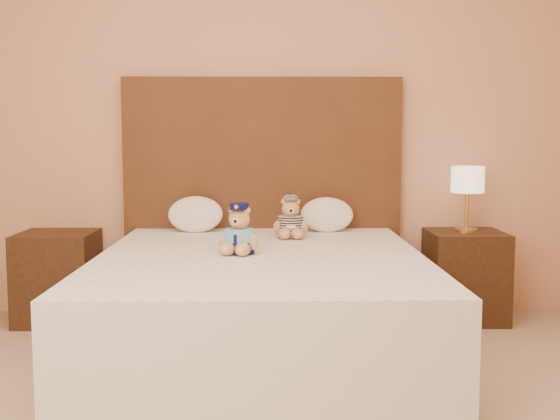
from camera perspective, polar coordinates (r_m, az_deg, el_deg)
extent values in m
cube|color=tan|center=(4.49, -1.45, 8.80)|extent=(4.00, 0.04, 2.70)
cube|color=white|center=(3.57, -1.56, -9.93)|extent=(1.60, 2.00, 0.30)
cube|color=white|center=(3.51, -1.57, -5.61)|extent=(1.60, 2.00, 0.25)
cube|color=#4E2E17|center=(4.46, -1.44, 1.11)|extent=(1.75, 0.08, 1.50)
cube|color=#392312|center=(4.51, -17.61, -5.22)|extent=(0.45, 0.45, 0.55)
cube|color=#392312|center=(4.49, 14.80, -5.19)|extent=(0.45, 0.45, 0.55)
cylinder|color=gold|center=(4.44, 14.90, -1.58)|extent=(0.14, 0.14, 0.02)
cylinder|color=gold|center=(4.43, 14.95, 0.09)|extent=(0.02, 0.02, 0.26)
cylinder|color=beige|center=(4.41, 15.01, 2.41)|extent=(0.20, 0.20, 0.16)
ellipsoid|color=white|center=(4.31, -6.89, -0.20)|extent=(0.33, 0.22, 0.24)
ellipsoid|color=white|center=(4.30, 3.83, -0.24)|extent=(0.32, 0.21, 0.23)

